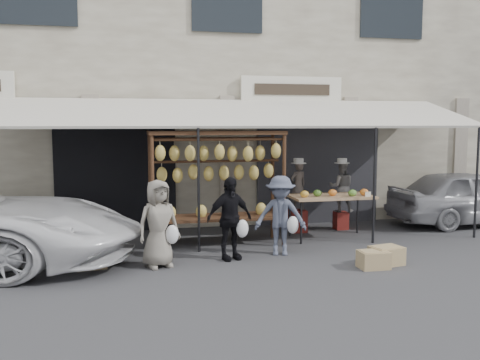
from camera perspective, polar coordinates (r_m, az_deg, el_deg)
The scene contains 16 objects.
ground_plane at distance 9.15m, azimuth 2.95°, elevation -9.02°, with size 90.00×90.00×0.00m, color #2D2D30.
shophouse at distance 15.25m, azimuth -3.60°, elevation 10.84°, with size 24.00×6.15×7.30m.
awning at distance 11.05m, azimuth -0.10°, elevation 7.07°, with size 10.00×2.35×2.92m.
banana_rack at distance 10.30m, azimuth -2.50°, elevation 1.55°, with size 2.60×0.90×2.24m.
produce_table at distance 11.16m, azimuth 9.75°, elevation -1.80°, with size 1.70×0.90×1.04m.
vendor_left at distance 11.73m, azimuth 6.23°, elevation -0.64°, with size 0.39×0.25×1.06m, color #524944.
vendor_right at distance 12.17m, azimuth 10.77°, elevation -0.72°, with size 0.55×0.43×1.13m, color slate.
customer_left at distance 8.95m, azimuth -8.70°, elevation -4.63°, with size 0.71×0.46×1.46m, color gray.
customer_mid at distance 9.33m, azimuth -1.14°, elevation -4.12°, with size 0.85×0.36×1.46m, color black.
customer_right at distance 9.69m, azimuth 4.33°, elevation -3.80°, with size 0.93×0.54×1.44m, color #484D60.
stool_left at distance 11.84m, azimuth 6.18°, elevation -4.36°, with size 0.34×0.34×0.48m, color maroon.
stool_right at distance 12.28m, azimuth 10.70°, elevation -4.26°, with size 0.28×0.28×0.40m, color maroon.
crate_near_a at distance 9.17m, azimuth 14.05°, elevation -8.25°, with size 0.48×0.36×0.29m, color tan.
crate_near_b at distance 9.45m, azimuth 15.36°, elevation -7.79°, with size 0.51×0.39×0.31m, color tan.
crate_far at distance 9.25m, azimuth -15.63°, elevation -8.15°, with size 0.48×0.37×0.29m, color tan.
sedan at distance 13.69m, azimuth 23.32°, elevation -1.67°, with size 1.54×3.83×1.31m, color gray.
Camera 1 is at (-2.36, -8.51, 2.39)m, focal length 40.00 mm.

